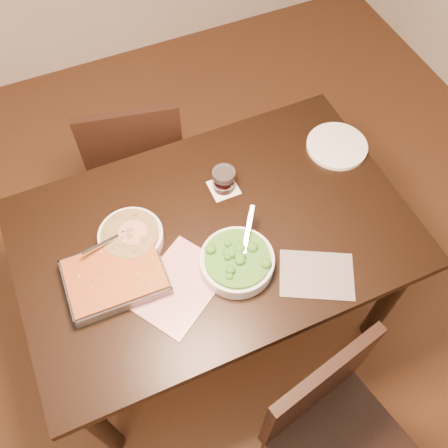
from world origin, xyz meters
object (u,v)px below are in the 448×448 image
(stew_bowl, at_px, (131,237))
(broccoli_bowl, at_px, (237,261))
(chair_far, at_px, (136,157))
(chair_near, at_px, (332,427))
(wine_tumbler, at_px, (224,180))
(table, at_px, (215,244))
(baking_dish, at_px, (115,277))
(dinner_plate, at_px, (337,146))

(stew_bowl, bearing_deg, broccoli_bowl, -38.68)
(broccoli_bowl, height_order, chair_far, chair_far)
(broccoli_bowl, bearing_deg, chair_near, -80.03)
(stew_bowl, xyz_separation_m, wine_tumbler, (0.39, 0.08, 0.02))
(table, height_order, broccoli_bowl, broccoli_bowl)
(table, height_order, chair_near, chair_near)
(broccoli_bowl, bearing_deg, wine_tumbler, 74.09)
(wine_tumbler, bearing_deg, table, -123.39)
(baking_dish, relative_size, dinner_plate, 1.38)
(stew_bowl, height_order, chair_near, chair_near)
(broccoli_bowl, bearing_deg, chair_far, 99.20)
(baking_dish, relative_size, chair_near, 0.37)
(broccoli_bowl, relative_size, chair_far, 0.30)
(wine_tumbler, bearing_deg, chair_near, -89.53)
(dinner_plate, bearing_deg, stew_bowl, -174.43)
(baking_dish, bearing_deg, broccoli_bowl, -14.00)
(stew_bowl, xyz_separation_m, dinner_plate, (0.88, 0.09, -0.02))
(broccoli_bowl, xyz_separation_m, chair_far, (-0.13, 0.81, -0.29))
(stew_bowl, height_order, wine_tumbler, wine_tumbler)
(table, height_order, baking_dish, baking_dish)
(dinner_plate, relative_size, chair_far, 0.27)
(stew_bowl, relative_size, wine_tumbler, 2.62)
(broccoli_bowl, relative_size, chair_near, 0.30)
(wine_tumbler, bearing_deg, chair_far, 114.43)
(stew_bowl, distance_m, baking_dish, 0.16)
(stew_bowl, relative_size, chair_far, 0.28)
(table, relative_size, wine_tumbler, 14.83)
(baking_dish, bearing_deg, wine_tumbler, 25.22)
(stew_bowl, relative_size, chair_near, 0.28)
(table, xyz_separation_m, chair_far, (-0.12, 0.65, -0.16))
(table, bearing_deg, stew_bowl, 164.60)
(dinner_plate, bearing_deg, chair_near, -118.75)
(dinner_plate, height_order, chair_far, chair_far)
(chair_far, bearing_deg, table, 111.76)
(table, distance_m, stew_bowl, 0.32)
(table, height_order, wine_tumbler, wine_tumbler)
(table, bearing_deg, baking_dish, -172.55)
(broccoli_bowl, xyz_separation_m, wine_tumbler, (0.09, 0.32, 0.02))
(baking_dish, distance_m, dinner_plate, 1.00)
(table, distance_m, chair_near, 0.75)
(chair_near, relative_size, chair_far, 1.00)
(baking_dish, distance_m, chair_far, 0.80)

